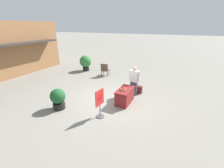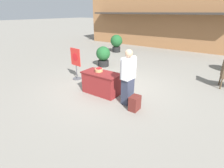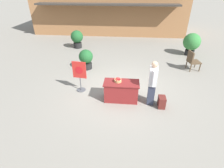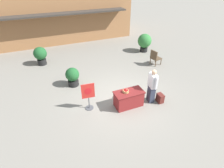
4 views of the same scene
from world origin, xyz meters
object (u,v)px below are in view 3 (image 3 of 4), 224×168
(apple_basket, at_px, (118,80))
(poster_board, at_px, (80,76))
(backpack, at_px, (162,102))
(person_visitor, at_px, (152,83))
(potted_plant_near_right, at_px, (77,38))
(display_table, at_px, (121,91))
(potted_plant_far_left, at_px, (192,43))
(patio_chair, at_px, (192,60))
(potted_plant_far_right, at_px, (86,58))

(apple_basket, relative_size, poster_board, 0.21)
(poster_board, bearing_deg, backpack, 81.43)
(person_visitor, bearing_deg, apple_basket, -1.45)
(potted_plant_near_right, bearing_deg, apple_basket, -61.71)
(display_table, height_order, backpack, display_table)
(apple_basket, distance_m, backpack, 1.73)
(potted_plant_near_right, bearing_deg, potted_plant_far_left, -5.48)
(display_table, bearing_deg, potted_plant_far_left, 52.47)
(patio_chair, bearing_deg, person_visitor, -136.50)
(person_visitor, distance_m, potted_plant_far_left, 5.96)
(apple_basket, height_order, person_visitor, person_visitor)
(display_table, relative_size, potted_plant_far_right, 1.29)
(apple_basket, xyz_separation_m, backpack, (1.58, -0.39, -0.59))
(potted_plant_far_left, bearing_deg, apple_basket, -128.72)
(patio_chair, bearing_deg, potted_plant_far_left, 66.55)
(backpack, height_order, potted_plant_far_right, potted_plant_far_right)
(apple_basket, bearing_deg, person_visitor, -7.69)
(backpack, xyz_separation_m, patio_chair, (1.95, 3.30, 0.31))
(display_table, bearing_deg, person_visitor, -6.24)
(person_visitor, height_order, backpack, person_visitor)
(patio_chair, xyz_separation_m, potted_plant_far_right, (-5.30, -0.36, 0.02))
(display_table, bearing_deg, apple_basket, 161.20)
(person_visitor, bearing_deg, potted_plant_far_right, -36.04)
(display_table, relative_size, poster_board, 1.02)
(person_visitor, height_order, poster_board, person_visitor)
(apple_basket, height_order, backpack, apple_basket)
(person_visitor, relative_size, potted_plant_far_left, 1.25)
(patio_chair, bearing_deg, apple_basket, -149.98)
(poster_board, relative_size, patio_chair, 1.31)
(person_visitor, height_order, potted_plant_far_right, person_visitor)
(apple_basket, bearing_deg, backpack, -13.75)
(person_visitor, relative_size, potted_plant_near_right, 1.42)
(person_visitor, bearing_deg, potted_plant_near_right, -47.71)
(poster_board, bearing_deg, person_visitor, 83.89)
(person_visitor, height_order, patio_chair, person_visitor)
(potted_plant_far_right, bearing_deg, apple_basket, -55.20)
(backpack, bearing_deg, patio_chair, 59.48)
(backpack, distance_m, patio_chair, 3.84)
(poster_board, xyz_separation_m, patio_chair, (5.06, 2.47, -0.16))
(backpack, bearing_deg, potted_plant_near_right, 127.30)
(backpack, relative_size, patio_chair, 0.43)
(patio_chair, bearing_deg, potted_plant_far_right, 174.41)
(patio_chair, distance_m, potted_plant_far_left, 2.23)
(apple_basket, height_order, potted_plant_near_right, potted_plant_near_right)
(patio_chair, bearing_deg, display_table, -148.43)
(patio_chair, xyz_separation_m, potted_plant_far_left, (0.54, 2.16, 0.23))
(person_visitor, relative_size, poster_board, 1.30)
(potted_plant_far_right, bearing_deg, patio_chair, 3.92)
(display_table, height_order, potted_plant_far_right, potted_plant_far_right)
(poster_board, distance_m, potted_plant_far_left, 7.26)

